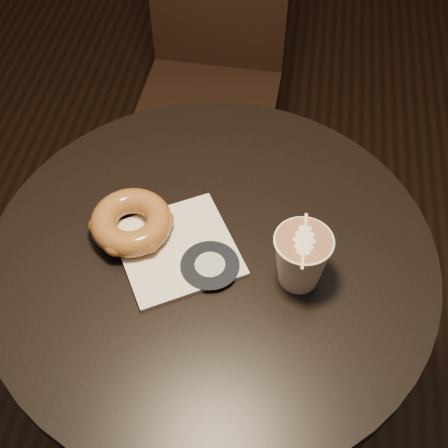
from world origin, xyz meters
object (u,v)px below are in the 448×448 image
object	(u,v)px
chair	(213,55)
latte_cup	(301,259)
pastry_bag	(177,249)
doughnut	(131,222)
cafe_table	(213,316)

from	to	relation	value
chair	latte_cup	world-z (taller)	chair
pastry_bag	latte_cup	world-z (taller)	latte_cup
chair	doughnut	xyz separation A→B (m)	(-0.00, -0.79, 0.27)
chair	pastry_bag	xyz separation A→B (m)	(0.07, -0.81, 0.24)
doughnut	pastry_bag	bearing A→B (deg)	-17.26
cafe_table	latte_cup	xyz separation A→B (m)	(0.14, -0.03, 0.25)
cafe_table	latte_cup	distance (m)	0.28
cafe_table	latte_cup	size ratio (longest dim) A/B	7.89
chair	doughnut	size ratio (longest dim) A/B	7.20
pastry_bag	doughnut	world-z (taller)	doughnut
chair	latte_cup	xyz separation A→B (m)	(0.26, -0.83, 0.28)
cafe_table	pastry_bag	distance (m)	0.21
chair	cafe_table	bearing A→B (deg)	-79.37
pastry_bag	latte_cup	xyz separation A→B (m)	(0.19, -0.02, 0.04)
pastry_bag	cafe_table	bearing A→B (deg)	-24.94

